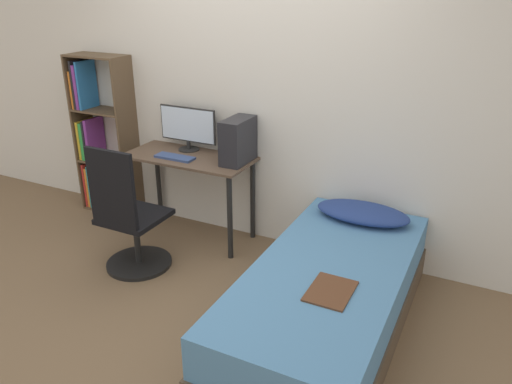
{
  "coord_description": "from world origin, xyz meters",
  "views": [
    {
      "loc": [
        1.83,
        -2.25,
        2.12
      ],
      "look_at": [
        0.38,
        0.64,
        0.75
      ],
      "focal_mm": 35.0,
      "sensor_mm": 36.0,
      "label": 1
    }
  ],
  "objects_px": {
    "bookshelf": "(98,141)",
    "bed": "(327,299)",
    "keyboard": "(175,157)",
    "office_chair": "(129,225)",
    "monitor": "(188,127)",
    "pc_tower": "(238,141)"
  },
  "relations": [
    {
      "from": "bookshelf",
      "to": "monitor",
      "type": "height_order",
      "value": "bookshelf"
    },
    {
      "from": "bed",
      "to": "bookshelf",
      "type": "bearing_deg",
      "value": 162.04
    },
    {
      "from": "bookshelf",
      "to": "office_chair",
      "type": "distance_m",
      "value": 1.35
    },
    {
      "from": "bed",
      "to": "keyboard",
      "type": "relative_size",
      "value": 5.78
    },
    {
      "from": "bookshelf",
      "to": "bed",
      "type": "height_order",
      "value": "bookshelf"
    },
    {
      "from": "office_chair",
      "to": "monitor",
      "type": "distance_m",
      "value": 1.02
    },
    {
      "from": "bookshelf",
      "to": "bed",
      "type": "bearing_deg",
      "value": -17.96
    },
    {
      "from": "pc_tower",
      "to": "office_chair",
      "type": "bearing_deg",
      "value": -125.87
    },
    {
      "from": "bookshelf",
      "to": "bed",
      "type": "distance_m",
      "value": 2.83
    },
    {
      "from": "keyboard",
      "to": "pc_tower",
      "type": "distance_m",
      "value": 0.57
    },
    {
      "from": "bookshelf",
      "to": "pc_tower",
      "type": "height_order",
      "value": "bookshelf"
    },
    {
      "from": "pc_tower",
      "to": "bed",
      "type": "bearing_deg",
      "value": -36.72
    },
    {
      "from": "monitor",
      "to": "keyboard",
      "type": "xyz_separation_m",
      "value": [
        0.02,
        -0.25,
        -0.2
      ]
    },
    {
      "from": "bed",
      "to": "monitor",
      "type": "xyz_separation_m",
      "value": [
        -1.62,
        0.89,
        0.72
      ]
    },
    {
      "from": "bookshelf",
      "to": "keyboard",
      "type": "bearing_deg",
      "value": -11.51
    },
    {
      "from": "pc_tower",
      "to": "keyboard",
      "type": "bearing_deg",
      "value": -163.13
    },
    {
      "from": "bed",
      "to": "office_chair",
      "type": "bearing_deg",
      "value": 178.47
    },
    {
      "from": "office_chair",
      "to": "monitor",
      "type": "xyz_separation_m",
      "value": [
        0.0,
        0.85,
        0.56
      ]
    },
    {
      "from": "bed",
      "to": "keyboard",
      "type": "height_order",
      "value": "keyboard"
    },
    {
      "from": "bookshelf",
      "to": "monitor",
      "type": "distance_m",
      "value": 1.06
    },
    {
      "from": "bed",
      "to": "pc_tower",
      "type": "relative_size",
      "value": 5.48
    },
    {
      "from": "bookshelf",
      "to": "keyboard",
      "type": "distance_m",
      "value": 1.08
    }
  ]
}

